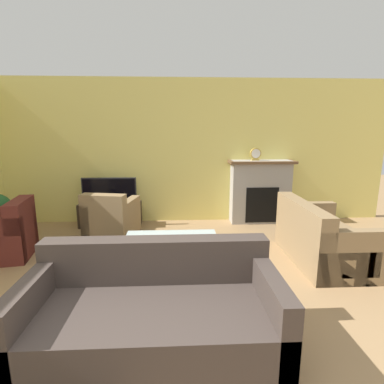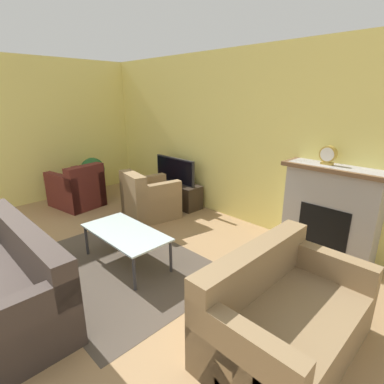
{
  "view_description": "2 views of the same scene",
  "coord_description": "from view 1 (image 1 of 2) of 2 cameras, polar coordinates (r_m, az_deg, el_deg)",
  "views": [
    {
      "loc": [
        0.35,
        -1.44,
        1.77
      ],
      "look_at": [
        0.56,
        2.75,
        0.89
      ],
      "focal_mm": 28.0,
      "sensor_mm": 36.0,
      "label": 1
    },
    {
      "loc": [
        3.21,
        0.38,
        2.02
      ],
      "look_at": [
        0.72,
        2.85,
        0.88
      ],
      "focal_mm": 28.0,
      "sensor_mm": 36.0,
      "label": 2
    }
  ],
  "objects": [
    {
      "name": "wall_back",
      "position": [
        5.77,
        -6.4,
        7.59
      ],
      "size": [
        8.84,
        0.06,
        2.7
      ],
      "color": "#EADB72",
      "rests_on": "ground_plane"
    },
    {
      "name": "area_rug",
      "position": [
        3.89,
        -3.93,
        -15.21
      ],
      "size": [
        2.37,
        1.79,
        0.0
      ],
      "color": "#4C4238",
      "rests_on": "ground_plane"
    },
    {
      "name": "fireplace",
      "position": [
        5.88,
        12.86,
        0.32
      ],
      "size": [
        1.23,
        0.4,
        1.2
      ],
      "color": "#9E9993",
      "rests_on": "ground_plane"
    },
    {
      "name": "tv_stand",
      "position": [
        5.8,
        -15.22,
        -4.12
      ],
      "size": [
        1.12,
        0.38,
        0.44
      ],
      "color": "#2D2319",
      "rests_on": "ground_plane"
    },
    {
      "name": "tv",
      "position": [
        5.69,
        -15.48,
        0.29
      ],
      "size": [
        0.98,
        0.06,
        0.47
      ],
      "color": "#232328",
      "rests_on": "tv_stand"
    },
    {
      "name": "couch_sectional",
      "position": [
        2.65,
        -7.24,
        -22.23
      ],
      "size": [
        2.0,
        0.96,
        0.82
      ],
      "color": "#3D332D",
      "rests_on": "ground_plane"
    },
    {
      "name": "couch_loveseat",
      "position": [
        4.48,
        23.46,
        -8.42
      ],
      "size": [
        0.88,
        1.45,
        0.82
      ],
      "rotation": [
        0.0,
        0.0,
        1.57
      ],
      "color": "#8C704C",
      "rests_on": "ground_plane"
    },
    {
      "name": "armchair_accent",
      "position": [
        5.02,
        -15.02,
        -5.58
      ],
      "size": [
        0.82,
        0.94,
        0.82
      ],
      "rotation": [
        0.0,
        0.0,
        2.95
      ],
      "color": "#8C704C",
      "rests_on": "ground_plane"
    },
    {
      "name": "coffee_table",
      "position": [
        3.84,
        -3.98,
        -9.21
      ],
      "size": [
        1.17,
        0.59,
        0.43
      ],
      "color": "#333338",
      "rests_on": "ground_plane"
    },
    {
      "name": "mantel_clock",
      "position": [
        5.75,
        11.99,
        7.09
      ],
      "size": [
        0.2,
        0.07,
        0.23
      ],
      "color": "#B79338",
      "rests_on": "fireplace"
    }
  ]
}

